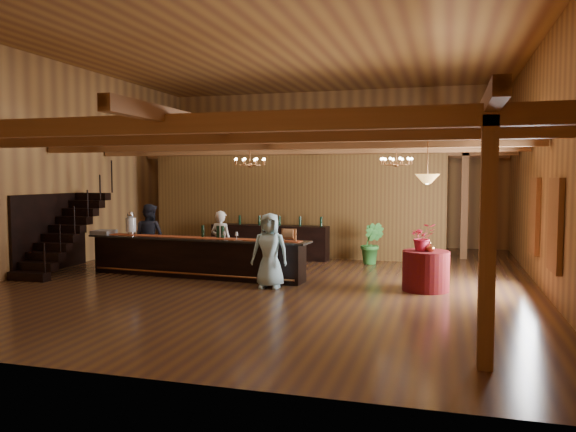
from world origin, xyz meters
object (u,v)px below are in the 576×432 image
(round_table, at_px, (426,271))
(staff_second, at_px, (149,236))
(chandelier_right, at_px, (396,161))
(guest, at_px, (270,251))
(beverage_dispenser, at_px, (131,224))
(raffle_drum, at_px, (289,234))
(chandelier_left, at_px, (250,161))
(pendant_lamp, at_px, (427,179))
(floor_plant, at_px, (372,243))
(bartender, at_px, (221,242))
(backbar_shelf, at_px, (270,242))
(tasting_bar, at_px, (196,257))

(round_table, xyz_separation_m, staff_second, (-7.17, 0.96, 0.43))
(chandelier_right, distance_m, guest, 4.34)
(beverage_dispenser, xyz_separation_m, raffle_drum, (4.31, -0.38, -0.11))
(chandelier_left, xyz_separation_m, guest, (1.07, -1.72, -2.00))
(beverage_dispenser, height_order, raffle_drum, beverage_dispenser)
(raffle_drum, bearing_deg, pendant_lamp, 0.64)
(chandelier_left, xyz_separation_m, staff_second, (-2.80, -0.12, -1.96))
(staff_second, xyz_separation_m, floor_plant, (5.59, 2.39, -0.27))
(raffle_drum, relative_size, chandelier_left, 0.43)
(bartender, bearing_deg, backbar_shelf, -90.21)
(bartender, relative_size, staff_second, 0.92)
(raffle_drum, bearing_deg, guest, -113.61)
(chandelier_right, bearing_deg, staff_second, -167.91)
(chandelier_left, relative_size, chandelier_right, 1.00)
(beverage_dispenser, xyz_separation_m, staff_second, (0.18, 0.61, -0.39))
(raffle_drum, distance_m, chandelier_left, 2.42)
(staff_second, bearing_deg, tasting_bar, 164.76)
(round_table, bearing_deg, guest, -168.99)
(chandelier_left, xyz_separation_m, pendant_lamp, (4.38, -1.08, -0.42))
(bartender, distance_m, floor_plant, 4.29)
(backbar_shelf, relative_size, chandelier_right, 4.44)
(pendant_lamp, bearing_deg, bartender, 170.06)
(chandelier_left, height_order, bartender, chandelier_left)
(round_table, bearing_deg, raffle_drum, -179.36)
(raffle_drum, relative_size, staff_second, 0.20)
(raffle_drum, distance_m, chandelier_right, 3.64)
(round_table, bearing_deg, pendant_lamp, 0.00)
(round_table, distance_m, pendant_lamp, 1.97)
(tasting_bar, distance_m, round_table, 5.47)
(round_table, xyz_separation_m, floor_plant, (-1.59, 3.35, 0.16))
(raffle_drum, relative_size, floor_plant, 0.29)
(pendant_lamp, distance_m, floor_plant, 4.13)
(chandelier_right, relative_size, floor_plant, 0.68)
(tasting_bar, bearing_deg, chandelier_left, 43.42)
(beverage_dispenser, height_order, round_table, beverage_dispenser)
(chandelier_left, height_order, floor_plant, chandelier_left)
(bartender, relative_size, floor_plant, 1.35)
(pendant_lamp, relative_size, guest, 0.54)
(floor_plant, bearing_deg, pendant_lamp, -64.66)
(staff_second, bearing_deg, beverage_dispenser, 83.42)
(pendant_lamp, bearing_deg, floor_plant, 115.34)
(round_table, bearing_deg, staff_second, 172.38)
(pendant_lamp, height_order, floor_plant, pendant_lamp)
(backbar_shelf, relative_size, round_table, 3.58)
(tasting_bar, xyz_separation_m, floor_plant, (3.89, 3.17, 0.10))
(round_table, height_order, staff_second, staff_second)
(tasting_bar, xyz_separation_m, bartender, (0.37, 0.72, 0.30))
(chandelier_right, xyz_separation_m, floor_plant, (-0.73, 1.03, -2.25))
(pendant_lamp, height_order, staff_second, pendant_lamp)
(pendant_lamp, bearing_deg, guest, -168.99)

